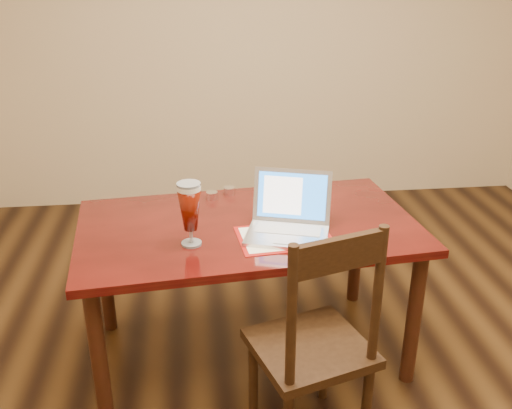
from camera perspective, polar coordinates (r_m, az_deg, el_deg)
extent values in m
plane|color=black|center=(2.83, 6.74, -18.94)|extent=(5.00, 5.00, 0.00)
cube|color=tan|center=(4.59, 0.43, 16.60)|extent=(4.50, 0.01, 2.70)
cube|color=#4B0D0A|center=(2.71, -0.78, -2.27)|extent=(1.67, 1.04, 0.04)
cylinder|color=black|center=(2.56, -15.41, -14.71)|extent=(0.07, 0.07, 0.70)
cylinder|color=black|center=(2.81, 15.50, -10.91)|extent=(0.07, 0.07, 0.70)
cylinder|color=black|center=(3.17, -14.91, -6.59)|extent=(0.07, 0.07, 0.70)
cylinder|color=black|center=(3.38, 10.00, -4.17)|extent=(0.07, 0.07, 0.70)
cube|color=maroon|center=(2.57, 2.87, -3.27)|extent=(0.44, 0.34, 0.00)
cube|color=white|center=(2.57, 2.87, -3.23)|extent=(0.40, 0.29, 0.00)
cube|color=#BCBCC1|center=(2.56, 3.10, -3.12)|extent=(0.42, 0.34, 0.02)
cube|color=silver|center=(2.60, 3.26, -2.46)|extent=(0.32, 0.19, 0.00)
cube|color=silver|center=(2.49, 2.89, -3.65)|extent=(0.11, 0.09, 0.00)
cube|color=#BCBCC1|center=(2.65, 3.62, 0.87)|extent=(0.37, 0.17, 0.24)
cube|color=blue|center=(2.64, 3.61, 0.86)|extent=(0.32, 0.15, 0.20)
cube|color=white|center=(2.65, 2.68, 0.92)|extent=(0.19, 0.10, 0.17)
cylinder|color=silver|center=(2.52, -6.46, -3.87)|extent=(0.09, 0.09, 0.01)
cylinder|color=silver|center=(2.50, -6.50, -3.12)|extent=(0.02, 0.02, 0.06)
cylinder|color=beige|center=(2.41, -6.74, 1.69)|extent=(0.10, 0.10, 0.02)
cylinder|color=silver|center=(2.41, -6.76, 2.02)|extent=(0.10, 0.10, 0.01)
cylinder|color=white|center=(2.97, -4.43, 0.90)|extent=(0.06, 0.06, 0.04)
cylinder|color=white|center=(3.02, -2.70, 1.38)|extent=(0.06, 0.06, 0.04)
cube|color=black|center=(2.38, 5.43, -14.10)|extent=(0.54, 0.53, 0.04)
cylinder|color=black|center=(2.51, 10.96, -19.34)|extent=(0.04, 0.04, 0.43)
cylinder|color=black|center=(2.59, -0.27, -17.19)|extent=(0.04, 0.04, 0.43)
cylinder|color=black|center=(2.71, 6.89, -15.10)|extent=(0.04, 0.04, 0.43)
cylinder|color=black|center=(2.02, 3.57, -11.20)|extent=(0.04, 0.04, 0.57)
cylinder|color=black|center=(2.18, 12.05, -8.83)|extent=(0.04, 0.04, 0.57)
cube|color=black|center=(1.98, 8.33, -4.94)|extent=(0.35, 0.14, 0.13)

